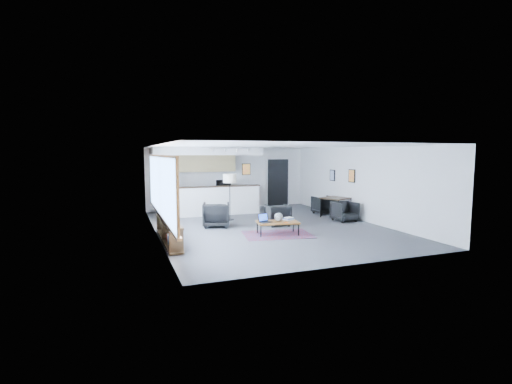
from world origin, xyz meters
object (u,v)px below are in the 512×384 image
object	(u,v)px
coffee_table	(278,222)
dining_chair_far	(324,206)
book_stack	(289,219)
dining_chair_near	(345,212)
armchair_left	(216,214)
laptop	(264,220)
ceramic_pot	(279,217)
floor_lamp	(230,180)
microwave	(223,183)
armchair_right	(278,214)
dining_table	(336,199)

from	to	relation	value
coffee_table	dining_chair_far	distance (m)	4.21
book_stack	dining_chair_near	xyz separation A→B (m)	(2.70, 1.09, -0.11)
armchair_left	dining_chair_far	bearing A→B (deg)	-151.90
coffee_table	laptop	world-z (taller)	laptop
dining_chair_far	ceramic_pot	bearing A→B (deg)	40.37
coffee_table	floor_lamp	size ratio (longest dim) A/B	0.79
floor_lamp	microwave	xyz separation A→B (m)	(0.48, 2.57, -0.31)
laptop	book_stack	world-z (taller)	laptop
armchair_left	dining_chair_far	world-z (taller)	armchair_left
floor_lamp	dining_chair_near	bearing A→B (deg)	-23.66
ceramic_pot	microwave	size ratio (longest dim) A/B	0.45
coffee_table	microwave	world-z (taller)	microwave
microwave	book_stack	bearing A→B (deg)	-82.92
armchair_right	microwave	world-z (taller)	microwave
dining_table	dining_chair_far	distance (m)	0.91
armchair_left	book_stack	bearing A→B (deg)	152.79
dining_table	microwave	distance (m)	4.83
ceramic_pot	dining_chair_near	xyz separation A→B (m)	(3.06, 1.19, -0.20)
book_stack	armchair_left	distance (m)	2.45
coffee_table	book_stack	bearing A→B (deg)	23.85
armchair_right	dining_table	distance (m)	2.69
book_stack	floor_lamp	world-z (taller)	floor_lamp
microwave	floor_lamp	bearing A→B (deg)	-99.27
dining_chair_near	coffee_table	bearing A→B (deg)	-160.17
ceramic_pot	dining_table	xyz separation A→B (m)	(3.16, 1.91, 0.16)
laptop	dining_chair_far	bearing A→B (deg)	19.82
dining_table	microwave	world-z (taller)	microwave
armchair_right	dining_chair_near	bearing A→B (deg)	-176.90
dining_chair_near	microwave	world-z (taller)	microwave
armchair_right	dining_chair_near	world-z (taller)	armchair_right
ceramic_pot	book_stack	bearing A→B (deg)	14.89
coffee_table	floor_lamp	bearing A→B (deg)	112.49
laptop	floor_lamp	xyz separation A→B (m)	(-0.21, 2.77, 0.96)
armchair_left	floor_lamp	distance (m)	1.63
book_stack	armchair_right	world-z (taller)	armchair_right
armchair_left	dining_chair_near	xyz separation A→B (m)	(4.48, -0.59, -0.11)
book_stack	floor_lamp	bearing A→B (deg)	110.44
dining_chair_far	microwave	size ratio (longest dim) A/B	1.18
coffee_table	dining_table	bearing A→B (deg)	41.03
ceramic_pot	floor_lamp	size ratio (longest dim) A/B	0.15
laptop	armchair_left	xyz separation A→B (m)	(-0.98, 1.73, -0.03)
book_stack	armchair_left	bearing A→B (deg)	136.66
coffee_table	microwave	xyz separation A→B (m)	(-0.13, 5.38, 0.76)
book_stack	dining_chair_near	world-z (taller)	dining_chair_near
microwave	dining_chair_near	bearing A→B (deg)	-51.08
ceramic_pot	floor_lamp	bearing A→B (deg)	102.98
laptop	dining_chair_near	bearing A→B (deg)	0.96
armchair_left	dining_table	distance (m)	4.59
coffee_table	ceramic_pot	xyz separation A→B (m)	(0.03, 0.00, 0.16)
ceramic_pot	armchair_left	bearing A→B (deg)	128.57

